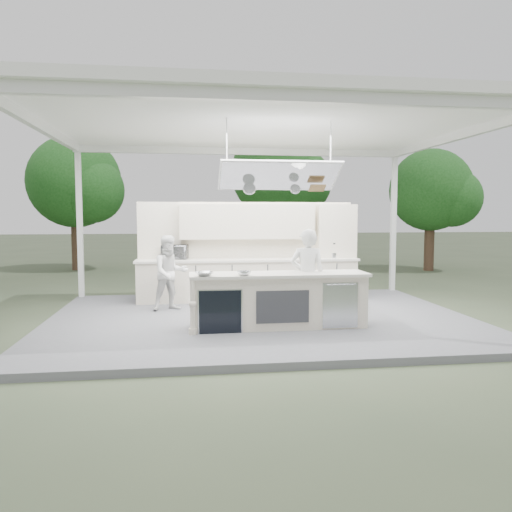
{
  "coord_description": "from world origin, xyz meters",
  "views": [
    {
      "loc": [
        -1.37,
        -9.38,
        2.09
      ],
      "look_at": [
        -0.02,
        0.4,
        1.26
      ],
      "focal_mm": 35.0,
      "sensor_mm": 36.0,
      "label": 1
    }
  ],
  "objects": [
    {
      "name": "bowl_small",
      "position": [
        -0.44,
        -1.15,
        1.11
      ],
      "size": [
        0.26,
        0.26,
        0.07
      ],
      "primitive_type": "imported",
      "rotation": [
        0.0,
        0.0,
        -0.13
      ],
      "color": "silver",
      "rests_on": "demo_island"
    },
    {
      "name": "tree_cluster",
      "position": [
        -0.16,
        9.77,
        3.29
      ],
      "size": [
        19.55,
        9.4,
        5.85
      ],
      "color": "#4F3A27",
      "rests_on": "ground"
    },
    {
      "name": "ground",
      "position": [
        0.0,
        0.0,
        0.0
      ],
      "size": [
        90.0,
        90.0,
        0.0
      ],
      "primitive_type": "plane",
      "color": "#454F36",
      "rests_on": "ground"
    },
    {
      "name": "tent",
      "position": [
        0.0,
        -0.01,
        3.71
      ],
      "size": [
        8.2,
        6.2,
        3.86
      ],
      "color": "white",
      "rests_on": "ground"
    },
    {
      "name": "stage_deck",
      "position": [
        0.0,
        0.0,
        0.06
      ],
      "size": [
        8.0,
        6.0,
        0.12
      ],
      "primitive_type": "cube",
      "color": "slate",
      "rests_on": "ground"
    },
    {
      "name": "sous_chef",
      "position": [
        -1.74,
        0.93,
        0.89
      ],
      "size": [
        0.9,
        0.8,
        1.54
      ],
      "primitive_type": "imported",
      "rotation": [
        0.0,
        0.0,
        0.35
      ],
      "color": "silver",
      "rests_on": "stage_deck"
    },
    {
      "name": "bowl_large",
      "position": [
        -1.1,
        -1.15,
        1.11
      ],
      "size": [
        0.33,
        0.33,
        0.07
      ],
      "primitive_type": "imported",
      "rotation": [
        0.0,
        0.0,
        0.16
      ],
      "color": "#BABDC2",
      "rests_on": "demo_island"
    },
    {
      "name": "toaster_oven",
      "position": [
        -1.66,
        2.08,
        1.23
      ],
      "size": [
        0.64,
        0.49,
        0.32
      ],
      "primitive_type": "imported",
      "rotation": [
        0.0,
        0.0,
        -0.17
      ],
      "color": "#B0B2B7",
      "rests_on": "back_counter"
    },
    {
      "name": "demo_island",
      "position": [
        0.18,
        -0.91,
        0.6
      ],
      "size": [
        3.1,
        0.79,
        0.95
      ],
      "color": "silver",
      "rests_on": "stage_deck"
    },
    {
      "name": "head_chef",
      "position": [
        0.76,
        -0.7,
        0.98
      ],
      "size": [
        0.7,
        0.53,
        1.71
      ],
      "primitive_type": "imported",
      "rotation": [
        0.0,
        0.0,
        2.92
      ],
      "color": "white",
      "rests_on": "stage_deck"
    },
    {
      "name": "back_counter",
      "position": [
        0.0,
        1.9,
        0.6
      ],
      "size": [
        5.08,
        0.72,
        0.95
      ],
      "color": "silver",
      "rests_on": "stage_deck"
    },
    {
      "name": "back_wall_unit",
      "position": [
        0.44,
        2.11,
        1.57
      ],
      "size": [
        5.05,
        0.48,
        2.25
      ],
      "color": "silver",
      "rests_on": "stage_deck"
    }
  ]
}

